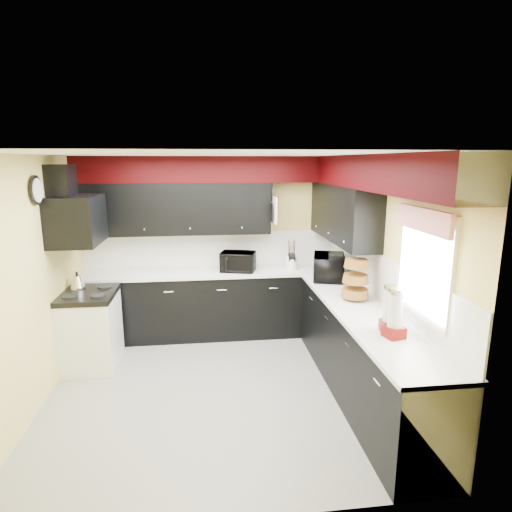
{
  "coord_description": "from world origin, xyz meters",
  "views": [
    {
      "loc": [
        -0.11,
        -4.29,
        2.44
      ],
      "look_at": [
        0.5,
        0.72,
        1.31
      ],
      "focal_mm": 30.0,
      "sensor_mm": 36.0,
      "label": 1
    }
  ],
  "objects": [
    {
      "name": "upper_right",
      "position": [
        1.62,
        0.9,
        1.8
      ],
      "size": [
        0.35,
        1.8,
        0.7
      ],
      "primitive_type": "cube",
      "color": "black",
      "rests_on": "wall_right"
    },
    {
      "name": "splash_right",
      "position": [
        1.79,
        0.0,
        1.19
      ],
      "size": [
        0.02,
        3.6,
        0.5
      ],
      "primitive_type": "cube",
      "color": "white",
      "rests_on": "counter_right"
    },
    {
      "name": "counter_right",
      "position": [
        1.5,
        -0.3,
        0.92
      ],
      "size": [
        0.64,
        3.02,
        0.04
      ],
      "primitive_type": "cube",
      "color": "white",
      "rests_on": "cab_right"
    },
    {
      "name": "counter_back",
      "position": [
        0.0,
        1.5,
        0.92
      ],
      "size": [
        3.62,
        0.64,
        0.04
      ],
      "primitive_type": "cube",
      "color": "white",
      "rests_on": "cab_back"
    },
    {
      "name": "toaster_oven",
      "position": [
        0.34,
        1.46,
        1.07
      ],
      "size": [
        0.55,
        0.49,
        0.27
      ],
      "primitive_type": "imported",
      "rotation": [
        0.0,
        0.0,
        -0.28
      ],
      "color": "black",
      "rests_on": "counter_back"
    },
    {
      "name": "soffit_right",
      "position": [
        1.62,
        -0.18,
        2.33
      ],
      "size": [
        0.36,
        3.24,
        0.35
      ],
      "primitive_type": "cube",
      "color": "black",
      "rests_on": "wall_right"
    },
    {
      "name": "wall_back",
      "position": [
        0.0,
        1.8,
        1.25
      ],
      "size": [
        3.6,
        0.06,
        2.5
      ],
      "primitive_type": "cube",
      "color": "#E0C666",
      "rests_on": "ground"
    },
    {
      "name": "utensil_crock",
      "position": [
        1.1,
        1.48,
        1.03
      ],
      "size": [
        0.23,
        0.23,
        0.18
      ],
      "primitive_type": "cylinder",
      "rotation": [
        0.0,
        0.0,
        0.43
      ],
      "color": "white",
      "rests_on": "counter_back"
    },
    {
      "name": "baskets",
      "position": [
        1.52,
        0.05,
        1.18
      ],
      "size": [
        0.27,
        0.27,
        0.5
      ],
      "primitive_type": null,
      "color": "brown",
      "rests_on": "upper_right"
    },
    {
      "name": "deco_plate",
      "position": [
        1.77,
        -0.35,
        2.25
      ],
      "size": [
        0.03,
        0.24,
        0.24
      ],
      "primitive_type": null,
      "color": "white",
      "rests_on": "wall_right"
    },
    {
      "name": "upper_back",
      "position": [
        -0.5,
        1.62,
        1.8
      ],
      "size": [
        2.6,
        0.35,
        0.7
      ],
      "primitive_type": "cube",
      "color": "black",
      "rests_on": "wall_back"
    },
    {
      "name": "dispenser_a",
      "position": [
        1.51,
        -0.87,
        1.14
      ],
      "size": [
        0.17,
        0.17,
        0.41
      ],
      "primitive_type": null,
      "rotation": [
        0.0,
        0.0,
        -0.17
      ],
      "color": "maroon",
      "rests_on": "counter_right"
    },
    {
      "name": "knife_block",
      "position": [
        1.1,
        1.48,
        1.05
      ],
      "size": [
        0.11,
        0.14,
        0.21
      ],
      "primitive_type": "cube",
      "rotation": [
        0.0,
        0.0,
        -0.09
      ],
      "color": "black",
      "rests_on": "counter_back"
    },
    {
      "name": "ceiling",
      "position": [
        0.0,
        0.0,
        2.5
      ],
      "size": [
        3.6,
        3.6,
        0.06
      ],
      "primitive_type": "cube",
      "color": "white",
      "rests_on": "wall_back"
    },
    {
      "name": "kettle",
      "position": [
        -1.66,
        0.94,
        1.0
      ],
      "size": [
        0.22,
        0.22,
        0.16
      ],
      "primitive_type": null,
      "rotation": [
        0.0,
        0.0,
        -0.3
      ],
      "color": "silver",
      "rests_on": "cooktop"
    },
    {
      "name": "pan_top",
      "position": [
        0.82,
        1.55,
        2.0
      ],
      "size": [
        0.03,
        0.22,
        0.4
      ],
      "primitive_type": null,
      "color": "black",
      "rests_on": "upper_back"
    },
    {
      "name": "pan_low",
      "position": [
        0.82,
        1.68,
        1.72
      ],
      "size": [
        0.03,
        0.24,
        0.42
      ],
      "primitive_type": null,
      "color": "black",
      "rests_on": "upper_back"
    },
    {
      "name": "dispenser_b",
      "position": [
        1.5,
        -0.99,
        1.15
      ],
      "size": [
        0.19,
        0.19,
        0.42
      ],
      "primitive_type": null,
      "rotation": [
        0.0,
        0.0,
        0.26
      ],
      "color": "maroon",
      "rests_on": "counter_right"
    },
    {
      "name": "cut_board",
      "position": [
        0.83,
        1.3,
        1.8
      ],
      "size": [
        0.03,
        0.26,
        0.35
      ],
      "primitive_type": "cube",
      "color": "white",
      "rests_on": "upper_back"
    },
    {
      "name": "stove",
      "position": [
        -1.5,
        0.75,
        0.43
      ],
      "size": [
        0.6,
        0.75,
        0.86
      ],
      "primitive_type": "cube",
      "color": "white",
      "rests_on": "ground"
    },
    {
      "name": "soffit_back",
      "position": [
        0.0,
        1.62,
        2.33
      ],
      "size": [
        3.6,
        0.36,
        0.35
      ],
      "primitive_type": "cube",
      "color": "black",
      "rests_on": "wall_back"
    },
    {
      "name": "wall_right",
      "position": [
        1.8,
        0.0,
        1.25
      ],
      "size": [
        0.06,
        3.6,
        2.5
      ],
      "primitive_type": "cube",
      "color": "#E0C666",
      "rests_on": "ground"
    },
    {
      "name": "clock",
      "position": [
        -1.77,
        0.25,
        2.15
      ],
      "size": [
        0.03,
        0.3,
        0.3
      ],
      "primitive_type": null,
      "color": "black",
      "rests_on": "wall_left"
    },
    {
      "name": "wall_left",
      "position": [
        -1.8,
        0.0,
        1.25
      ],
      "size": [
        0.06,
        3.6,
        2.5
      ],
      "primitive_type": "cube",
      "color": "#E0C666",
      "rests_on": "ground"
    },
    {
      "name": "hood_duct",
      "position": [
        -1.68,
        0.75,
        2.2
      ],
      "size": [
        0.24,
        0.4,
        0.4
      ],
      "primitive_type": "cube",
      "color": "black",
      "rests_on": "wall_left"
    },
    {
      "name": "pan_mid",
      "position": [
        0.82,
        1.42,
        1.75
      ],
      "size": [
        0.03,
        0.28,
        0.46
      ],
      "primitive_type": null,
      "color": "black",
      "rests_on": "upper_back"
    },
    {
      "name": "ground",
      "position": [
        0.0,
        0.0,
        0.0
      ],
      "size": [
        3.6,
        3.6,
        0.0
      ],
      "primitive_type": "plane",
      "color": "gray",
      "rests_on": "ground"
    },
    {
      "name": "cab_back",
      "position": [
        0.0,
        1.5,
        0.45
      ],
      "size": [
        3.6,
        0.6,
        0.9
      ],
      "primitive_type": "cube",
      "color": "black",
      "rests_on": "ground"
    },
    {
      "name": "valance",
      "position": [
        1.73,
        -0.9,
        1.95
      ],
      "size": [
        0.04,
        0.88,
        0.2
      ],
      "primitive_type": "cube",
      "color": "red",
      "rests_on": "wall_right"
    },
    {
      "name": "window",
      "position": [
        1.79,
        -0.9,
        1.55
      ],
      "size": [
        0.03,
        0.86,
        0.96
      ],
      "primitive_type": null,
      "color": "white",
      "rests_on": "wall_right"
    },
    {
      "name": "cooktop",
      "position": [
        -1.5,
        0.75,
        0.89
      ],
      "size": [
        0.62,
        0.77,
        0.06
      ],
      "primitive_type": "cube",
      "color": "black",
      "rests_on": "stove"
    },
    {
      "name": "splash_back",
      "position": [
        0.0,
        1.79,
        1.19
      ],
      "size": [
        3.6,
        0.02,
        0.5
      ],
      "primitive_type": "cube",
      "color": "white",
      "rests_on": "counter_back"
    },
    {
      "name": "cab_right",
      "position": [
        1.5,
        -0.3,
        0.45
      ],
      "size": [
        0.6,
        3.0,
        0.9
      ],
      "primitive_type": "cube",
      "color": "black",
      "rests_on": "ground"
    },
    {
      "name": "hood",
      "position": [
        -1.55,
        0.75,
        1.78
      ],
      "size": [
        0.5,
        0.78,
        0.55
      ],
      "primitive_type": "cube",
      "color": "black",
      "rests_on": "wall_left"
    },
    {
      "name": "microwave",
      "position": [
        1.47,
        0.91,
        1.1
      ],
      "size": [
        0.52,
        0.65,
        0.32
      ],
      "primitive_type": "imported",
      "rotation": [
        0.0,
        0.0,
        1.3
      ],
      "color": "black",
      "rests_on": "counter_right"
    }
  ]
}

